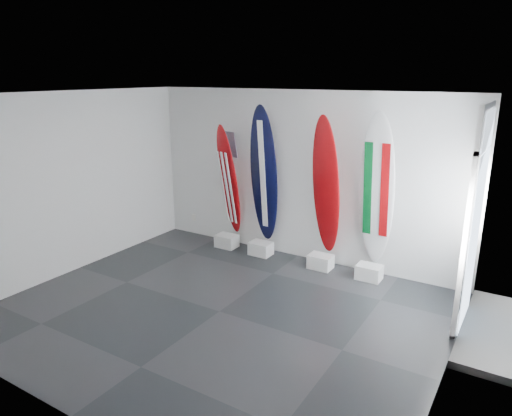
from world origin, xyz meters
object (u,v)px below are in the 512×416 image
Objects in this scene: surfboard_swiss at (326,186)px; surfboard_italy at (377,190)px; surfboard_navy at (264,175)px; surfboard_usa at (229,180)px.

surfboard_swiss is 0.96× the size of surfboard_italy.
surfboard_navy is 2.08m from surfboard_italy.
surfboard_italy is at bearing 13.43° from surfboard_swiss.
surfboard_usa is 0.86× the size of surfboard_italy.
surfboard_italy is (2.85, 0.00, 0.18)m from surfboard_usa.
surfboard_italy is at bearing 3.70° from surfboard_navy.
surfboard_navy is at bearing 16.03° from surfboard_usa.
surfboard_swiss is at bearing 3.70° from surfboard_navy.
surfboard_navy is 1.01× the size of surfboard_italy.
surfboard_usa is 0.90× the size of surfboard_swiss.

